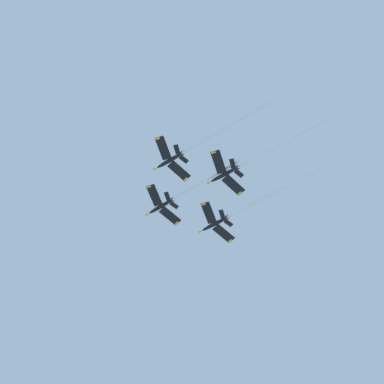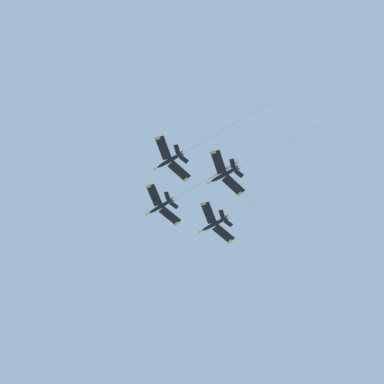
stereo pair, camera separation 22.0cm
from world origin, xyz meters
The scene contains 4 objects.
jet_lead centered at (-14.03, -8.31, 179.74)m, with size 20.20×44.43×9.93m.
jet_left_wing centered at (-0.33, 8.74, 174.69)m, with size 20.18×50.12×12.83m.
jet_right_wing centered at (-30.99, 6.45, 174.94)m, with size 20.19×52.77×12.95m.
jet_slot centered at (-15.84, 20.06, 172.47)m, with size 20.18×47.87×11.16m.
Camera 2 is at (33.40, 31.40, 1.83)m, focal length 45.28 mm.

